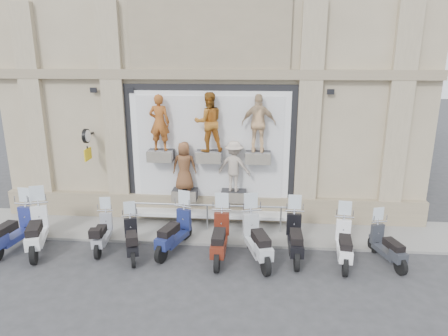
{
  "coord_description": "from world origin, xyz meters",
  "views": [
    {
      "loc": [
        1.48,
        -9.6,
        5.39
      ],
      "look_at": [
        0.54,
        1.9,
        2.15
      ],
      "focal_mm": 32.0,
      "sensor_mm": 36.0,
      "label": 1
    }
  ],
  "objects_px": {
    "guard_rail": "(207,218)",
    "scooter_d": "(131,233)",
    "scooter_h": "(296,230)",
    "scooter_a": "(11,223)",
    "scooter_j": "(388,239)",
    "scooter_b": "(36,223)",
    "clock_sign_bracket": "(87,140)",
    "scooter_c": "(102,226)",
    "scooter_f": "(220,230)",
    "scooter_e": "(174,225)",
    "scooter_g": "(257,231)",
    "scooter_i": "(345,236)"
  },
  "relations": [
    {
      "from": "guard_rail",
      "to": "scooter_d",
      "type": "bearing_deg",
      "value": -137.25
    },
    {
      "from": "scooter_d",
      "to": "scooter_h",
      "type": "bearing_deg",
      "value": -15.51
    },
    {
      "from": "scooter_a",
      "to": "scooter_d",
      "type": "distance_m",
      "value": 3.5
    },
    {
      "from": "scooter_a",
      "to": "scooter_j",
      "type": "xyz_separation_m",
      "value": [
        10.45,
        0.09,
        -0.14
      ]
    },
    {
      "from": "scooter_b",
      "to": "scooter_j",
      "type": "relative_size",
      "value": 1.26
    },
    {
      "from": "guard_rail",
      "to": "clock_sign_bracket",
      "type": "bearing_deg",
      "value": 173.16
    },
    {
      "from": "scooter_a",
      "to": "scooter_b",
      "type": "distance_m",
      "value": 0.73
    },
    {
      "from": "guard_rail",
      "to": "scooter_j",
      "type": "relative_size",
      "value": 2.98
    },
    {
      "from": "scooter_c",
      "to": "scooter_d",
      "type": "xyz_separation_m",
      "value": [
        0.98,
        -0.38,
        0.02
      ]
    },
    {
      "from": "clock_sign_bracket",
      "to": "scooter_j",
      "type": "relative_size",
      "value": 0.6
    },
    {
      "from": "scooter_d",
      "to": "scooter_f",
      "type": "height_order",
      "value": "scooter_f"
    },
    {
      "from": "scooter_j",
      "to": "scooter_e",
      "type": "bearing_deg",
      "value": 161.42
    },
    {
      "from": "scooter_e",
      "to": "scooter_h",
      "type": "height_order",
      "value": "scooter_e"
    },
    {
      "from": "scooter_d",
      "to": "scooter_j",
      "type": "bearing_deg",
      "value": -17.77
    },
    {
      "from": "scooter_c",
      "to": "scooter_d",
      "type": "bearing_deg",
      "value": -28.39
    },
    {
      "from": "scooter_c",
      "to": "scooter_j",
      "type": "height_order",
      "value": "scooter_j"
    },
    {
      "from": "scooter_c",
      "to": "scooter_j",
      "type": "bearing_deg",
      "value": -8.7
    },
    {
      "from": "clock_sign_bracket",
      "to": "scooter_h",
      "type": "relative_size",
      "value": 0.52
    },
    {
      "from": "scooter_f",
      "to": "scooter_d",
      "type": "bearing_deg",
      "value": -177.95
    },
    {
      "from": "scooter_d",
      "to": "scooter_e",
      "type": "relative_size",
      "value": 0.87
    },
    {
      "from": "scooter_a",
      "to": "scooter_d",
      "type": "relative_size",
      "value": 1.18
    },
    {
      "from": "scooter_g",
      "to": "scooter_j",
      "type": "xyz_separation_m",
      "value": [
        3.48,
        0.16,
        -0.17
      ]
    },
    {
      "from": "scooter_b",
      "to": "scooter_d",
      "type": "height_order",
      "value": "scooter_b"
    },
    {
      "from": "scooter_b",
      "to": "scooter_e",
      "type": "height_order",
      "value": "scooter_b"
    },
    {
      "from": "scooter_b",
      "to": "scooter_c",
      "type": "bearing_deg",
      "value": -10.81
    },
    {
      "from": "scooter_a",
      "to": "scooter_f",
      "type": "bearing_deg",
      "value": 6.73
    },
    {
      "from": "guard_rail",
      "to": "clock_sign_bracket",
      "type": "height_order",
      "value": "clock_sign_bracket"
    },
    {
      "from": "scooter_e",
      "to": "scooter_g",
      "type": "relative_size",
      "value": 0.94
    },
    {
      "from": "clock_sign_bracket",
      "to": "scooter_h",
      "type": "height_order",
      "value": "clock_sign_bracket"
    },
    {
      "from": "guard_rail",
      "to": "scooter_d",
      "type": "xyz_separation_m",
      "value": [
        -1.9,
        -1.75,
        0.24
      ]
    },
    {
      "from": "clock_sign_bracket",
      "to": "scooter_i",
      "type": "distance_m",
      "value": 8.33
    },
    {
      "from": "scooter_i",
      "to": "scooter_j",
      "type": "distance_m",
      "value": 1.16
    },
    {
      "from": "scooter_f",
      "to": "scooter_i",
      "type": "distance_m",
      "value": 3.35
    },
    {
      "from": "clock_sign_bracket",
      "to": "scooter_e",
      "type": "xyz_separation_m",
      "value": [
        3.12,
        -1.82,
        -1.99
      ]
    },
    {
      "from": "scooter_g",
      "to": "scooter_j",
      "type": "distance_m",
      "value": 3.49
    },
    {
      "from": "scooter_d",
      "to": "scooter_c",
      "type": "bearing_deg",
      "value": 139.62
    },
    {
      "from": "guard_rail",
      "to": "scooter_g",
      "type": "relative_size",
      "value": 2.4
    },
    {
      "from": "scooter_i",
      "to": "scooter_j",
      "type": "height_order",
      "value": "scooter_i"
    },
    {
      "from": "guard_rail",
      "to": "clock_sign_bracket",
      "type": "distance_m",
      "value": 4.57
    },
    {
      "from": "guard_rail",
      "to": "scooter_i",
      "type": "bearing_deg",
      "value": -23.01
    },
    {
      "from": "clock_sign_bracket",
      "to": "scooter_d",
      "type": "relative_size",
      "value": 0.59
    },
    {
      "from": "scooter_g",
      "to": "scooter_h",
      "type": "distance_m",
      "value": 1.08
    },
    {
      "from": "scooter_d",
      "to": "scooter_i",
      "type": "height_order",
      "value": "scooter_i"
    },
    {
      "from": "scooter_d",
      "to": "scooter_i",
      "type": "bearing_deg",
      "value": -18.28
    },
    {
      "from": "scooter_e",
      "to": "scooter_i",
      "type": "height_order",
      "value": "scooter_e"
    },
    {
      "from": "scooter_h",
      "to": "scooter_j",
      "type": "relative_size",
      "value": 1.16
    },
    {
      "from": "scooter_g",
      "to": "scooter_j",
      "type": "bearing_deg",
      "value": -14.16
    },
    {
      "from": "scooter_b",
      "to": "scooter_i",
      "type": "bearing_deg",
      "value": -20.13
    },
    {
      "from": "scooter_c",
      "to": "scooter_h",
      "type": "bearing_deg",
      "value": -8.14
    },
    {
      "from": "clock_sign_bracket",
      "to": "scooter_a",
      "type": "xyz_separation_m",
      "value": [
        -1.49,
        -2.13,
        -1.97
      ]
    }
  ]
}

